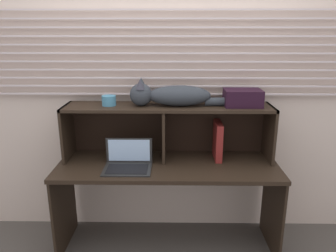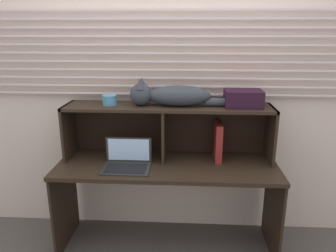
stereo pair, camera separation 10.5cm
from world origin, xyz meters
name	(u,v)px [view 1 (the left image)]	position (x,y,z in m)	size (l,w,h in m)	color
back_panel_with_blinds	(168,83)	(0.00, 0.55, 1.26)	(4.40, 0.08, 2.50)	beige
desk	(168,179)	(0.00, 0.22, 0.58)	(1.64, 0.58, 0.70)	black
hutch_shelf_unit	(168,120)	(0.00, 0.38, 1.00)	(1.56, 0.31, 0.42)	black
cat	(171,95)	(0.02, 0.34, 1.20)	(0.84, 0.18, 0.20)	#2F353B
laptop	(128,163)	(-0.29, 0.15, 0.74)	(0.34, 0.25, 0.20)	#252525
binder_upright	(218,140)	(0.38, 0.34, 0.85)	(0.05, 0.22, 0.29)	maroon
book_stack	(135,155)	(-0.26, 0.34, 0.73)	(0.19, 0.22, 0.05)	brown
small_basket	(109,101)	(-0.44, 0.34, 1.16)	(0.10, 0.10, 0.07)	teal
storage_box	(243,98)	(0.55, 0.34, 1.18)	(0.27, 0.19, 0.12)	black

